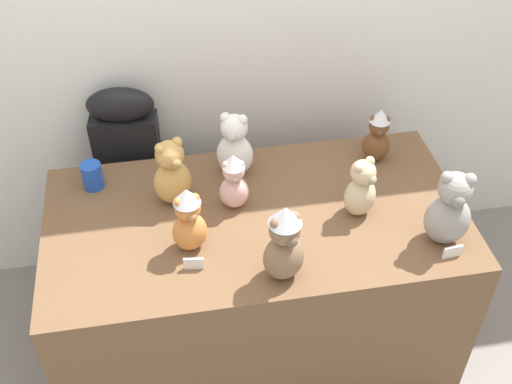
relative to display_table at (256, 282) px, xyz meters
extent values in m
cube|color=white|center=(0.00, 0.66, 0.92)|extent=(7.00, 0.08, 2.60)
cube|color=brown|center=(0.00, 0.00, 0.00)|extent=(1.59, 0.83, 0.76)
cube|color=black|center=(-0.47, 0.54, 0.07)|extent=(0.29, 0.15, 0.90)
ellipsoid|color=black|center=(-0.47, 0.54, 0.58)|extent=(0.29, 0.15, 0.15)
ellipsoid|color=tan|center=(-0.30, 0.14, 0.47)|extent=(0.18, 0.17, 0.18)
sphere|color=tan|center=(-0.30, 0.14, 0.60)|extent=(0.11, 0.11, 0.11)
sphere|color=tan|center=(-0.33, 0.13, 0.65)|extent=(0.04, 0.04, 0.04)
sphere|color=tan|center=(-0.26, 0.16, 0.65)|extent=(0.04, 0.04, 0.04)
sphere|color=olive|center=(-0.28, 0.10, 0.60)|extent=(0.04, 0.04, 0.04)
ellipsoid|color=brown|center=(0.54, 0.26, 0.45)|extent=(0.13, 0.12, 0.14)
sphere|color=brown|center=(0.54, 0.26, 0.55)|extent=(0.08, 0.08, 0.08)
sphere|color=brown|center=(0.52, 0.26, 0.58)|extent=(0.03, 0.03, 0.03)
sphere|color=brown|center=(0.57, 0.25, 0.58)|extent=(0.03, 0.03, 0.03)
sphere|color=brown|center=(0.54, 0.22, 0.54)|extent=(0.03, 0.03, 0.03)
cone|color=silver|center=(0.54, 0.26, 0.60)|extent=(0.09, 0.09, 0.05)
ellipsoid|color=gray|center=(0.64, -0.24, 0.48)|extent=(0.19, 0.17, 0.20)
sphere|color=gray|center=(0.64, -0.24, 0.63)|extent=(0.12, 0.12, 0.12)
sphere|color=gray|center=(0.61, -0.23, 0.67)|extent=(0.04, 0.04, 0.04)
sphere|color=gray|center=(0.68, -0.25, 0.67)|extent=(0.04, 0.04, 0.04)
sphere|color=slate|center=(0.63, -0.29, 0.62)|extent=(0.05, 0.05, 0.05)
ellipsoid|color=#CCB78E|center=(0.38, -0.05, 0.46)|extent=(0.17, 0.16, 0.16)
sphere|color=#CCB78E|center=(0.38, -0.05, 0.58)|extent=(0.09, 0.09, 0.09)
sphere|color=#CCB78E|center=(0.36, -0.06, 0.61)|extent=(0.04, 0.04, 0.04)
sphere|color=#CCB78E|center=(0.41, -0.03, 0.61)|extent=(0.04, 0.04, 0.04)
sphere|color=#9D8E71|center=(0.40, -0.08, 0.57)|extent=(0.04, 0.04, 0.04)
ellipsoid|color=#7F6047|center=(0.04, -0.30, 0.47)|extent=(0.17, 0.16, 0.18)
sphere|color=#7F6047|center=(0.04, -0.30, 0.60)|extent=(0.11, 0.11, 0.11)
sphere|color=#7F6047|center=(0.01, -0.31, 0.64)|extent=(0.04, 0.04, 0.04)
sphere|color=#7F6047|center=(0.07, -0.29, 0.64)|extent=(0.04, 0.04, 0.04)
sphere|color=brown|center=(0.05, -0.35, 0.59)|extent=(0.04, 0.04, 0.04)
cone|color=silver|center=(0.04, -0.30, 0.66)|extent=(0.11, 0.11, 0.07)
ellipsoid|color=#D17F3D|center=(-0.26, -0.12, 0.46)|extent=(0.15, 0.13, 0.15)
sphere|color=#D17F3D|center=(-0.26, -0.12, 0.57)|extent=(0.09, 0.09, 0.09)
sphere|color=#D17F3D|center=(-0.28, -0.12, 0.61)|extent=(0.03, 0.03, 0.03)
sphere|color=#D17F3D|center=(-0.23, -0.11, 0.61)|extent=(0.03, 0.03, 0.03)
sphere|color=#A06536|center=(-0.25, -0.16, 0.56)|extent=(0.04, 0.04, 0.04)
cone|color=silver|center=(-0.26, -0.12, 0.62)|extent=(0.10, 0.10, 0.06)
ellipsoid|color=beige|center=(-0.07, 0.07, 0.45)|extent=(0.12, 0.10, 0.14)
sphere|color=beige|center=(-0.07, 0.07, 0.55)|extent=(0.08, 0.08, 0.08)
sphere|color=beige|center=(-0.10, 0.07, 0.58)|extent=(0.03, 0.03, 0.03)
sphere|color=beige|center=(-0.05, 0.07, 0.58)|extent=(0.03, 0.03, 0.03)
sphere|color=#A88783|center=(-0.07, 0.04, 0.54)|extent=(0.03, 0.03, 0.03)
cone|color=silver|center=(-0.07, 0.07, 0.60)|extent=(0.09, 0.09, 0.05)
ellipsoid|color=white|center=(-0.04, 0.27, 0.47)|extent=(0.18, 0.17, 0.18)
sphere|color=white|center=(-0.04, 0.27, 0.60)|extent=(0.11, 0.11, 0.11)
sphere|color=white|center=(-0.07, 0.28, 0.65)|extent=(0.04, 0.04, 0.04)
sphere|color=white|center=(-0.01, 0.26, 0.65)|extent=(0.04, 0.04, 0.04)
sphere|color=#B4B3AF|center=(-0.06, 0.23, 0.59)|extent=(0.04, 0.04, 0.04)
cylinder|color=blue|center=(-0.60, 0.28, 0.44)|extent=(0.08, 0.08, 0.11)
cube|color=white|center=(-0.26, -0.22, 0.41)|extent=(0.07, 0.02, 0.05)
cube|color=white|center=(0.64, -0.32, 0.41)|extent=(0.07, 0.01, 0.05)
camera|label=1|loc=(-0.30, -1.72, 2.05)|focal=44.97mm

